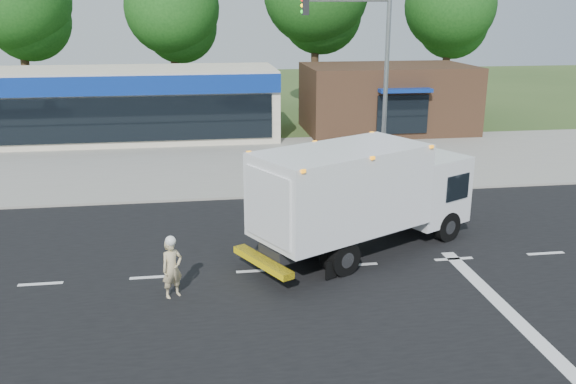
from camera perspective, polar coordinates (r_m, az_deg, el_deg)
The scene contains 11 objects.
ground at distance 18.31m, azimuth 6.52°, elevation -6.83°, with size 120.00×120.00×0.00m, color #385123.
road_asphalt at distance 18.31m, azimuth 6.52°, elevation -6.81°, with size 60.00×14.00×0.02m, color black.
sidewalk at distance 25.82m, azimuth 1.93°, elevation 0.52°, with size 60.00×2.40×0.12m, color gray.
parking_apron at distance 31.37m, azimuth 0.05°, elevation 3.38°, with size 60.00×9.00×0.02m, color gray.
lane_markings at distance 17.52m, azimuth 11.97°, elevation -8.17°, with size 55.20×7.00×0.01m.
ems_box_truck at distance 18.66m, azimuth 6.92°, elevation 0.09°, with size 7.94×5.69×3.42m.
emergency_worker at distance 16.27m, azimuth -10.80°, elevation -6.91°, with size 0.70×0.63×1.71m.
retail_strip_mall at distance 36.77m, azimuth -15.52°, elevation 7.95°, with size 18.00×6.20×4.00m.
brown_storefront at distance 38.30m, azimuth 9.24°, elevation 8.66°, with size 10.00×6.70×4.00m.
traffic_signal_pole at distance 24.85m, azimuth 7.75°, elevation 11.18°, with size 3.51×0.25×8.00m.
background_trees at distance 44.49m, azimuth -3.87°, elevation 16.90°, with size 36.77×7.39×12.10m.
Camera 1 is at (-4.47, -16.17, 7.32)m, focal length 38.00 mm.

